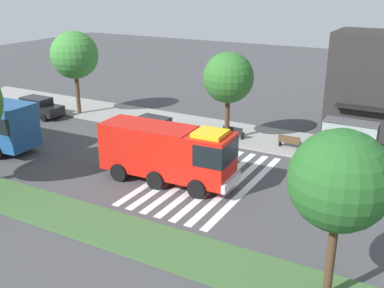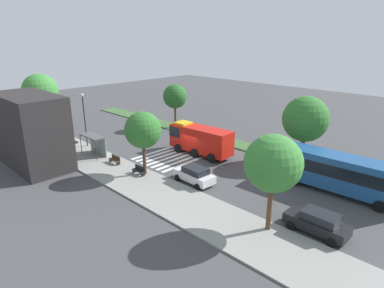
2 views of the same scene
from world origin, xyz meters
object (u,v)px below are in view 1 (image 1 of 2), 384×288
Objects in this scene: sidewalk_tree_west at (228,78)px; bench_near_shelter at (290,141)px; parked_car_mid at (155,128)px; median_tree_west at (340,181)px; bench_west_of_shelter at (233,132)px; parked_car_west at (38,107)px; sidewalk_tree_far_west at (74,55)px; fire_truck at (171,151)px; bus_stop_shelter at (349,133)px.

bench_near_shelter is at bearing 6.44° from sidewalk_tree_west.
median_tree_west is at bearing -34.81° from parked_car_mid.
median_tree_west is at bearing -54.70° from bench_west_of_shelter.
sidewalk_tree_far_west is at bearing 39.21° from parked_car_west.
sidewalk_tree_far_west is at bearing 150.30° from median_tree_west.
bench_near_shelter is (4.43, 8.99, -1.39)m from fire_truck.
median_tree_west reaches higher than bench_west_of_shelter.
parked_car_west is 26.25m from bus_stop_shelter.
bench_west_of_shelter is 4.27m from sidewalk_tree_west.
sidewalk_tree_west is at bearing -176.44° from bus_stop_shelter.
parked_car_mid is 0.61× the size of sidewalk_tree_far_west.
bench_near_shelter is at bearing -179.86° from bus_stop_shelter.
fire_truck is 1.27× the size of median_tree_west.
sidewalk_tree_far_west reaches higher than parked_car_west.
fire_truck is 12.79m from median_tree_west.
parked_car_mid is 10.07m from bench_near_shelter.
parked_car_mid is (12.40, 0.00, -0.02)m from parked_car_west.
parked_car_west reaches higher than parked_car_mid.
parked_car_mid is at bearing -156.23° from sidewalk_tree_west.
fire_truck is 17.48m from sidewalk_tree_far_west.
bench_near_shelter is at bearing 112.70° from median_tree_west.
sidewalk_tree_west is at bearing 7.59° from parked_car_west.
parked_car_west is at bearing 157.67° from fire_truck.
bus_stop_shelter is at bearing 3.56° from sidewalk_tree_west.
parked_car_mid is at bearing -168.69° from bus_stop_shelter.
bench_near_shelter is (9.69, 2.73, -0.27)m from parked_car_mid.
parked_car_mid is at bearing 0.39° from parked_car_west.
bus_stop_shelter is at bearing 0.07° from bench_west_of_shelter.
bench_west_of_shelter is at bearing 30.31° from parked_car_mid.
sidewalk_tree_far_west is (-23.36, -0.54, 3.45)m from bus_stop_shelter.
parked_car_west is at bearing -141.17° from sidewalk_tree_far_west.
fire_truck is 5.26× the size of bench_west_of_shelter.
sidewalk_tree_west reaches higher than parked_car_mid.
parked_car_west is 31.32m from median_tree_west.
bench_west_of_shelter is at bearing 9.16° from parked_car_west.
sidewalk_tree_far_west reaches higher than bench_near_shelter.
parked_car_mid is 0.68× the size of sidewalk_tree_west.
sidewalk_tree_far_west is (2.73, 2.20, 4.45)m from parked_car_west.
parked_car_west is at bearing -172.95° from bench_near_shelter.
fire_truck reaches higher than bench_near_shelter.
fire_truck is 18.77m from parked_car_west.
fire_truck reaches higher than bus_stop_shelter.
bench_near_shelter and bench_west_of_shelter have the same top height.
sidewalk_tree_far_west reaches higher than fire_truck.
parked_car_west is (-17.67, 6.25, -1.10)m from fire_truck.
fire_truck is 1.85× the size of parked_car_west.
bus_stop_shelter is 2.19× the size of bench_near_shelter.
sidewalk_tree_far_west is 14.66m from sidewalk_tree_west.
fire_truck is 1.90× the size of parked_car_mid.
bench_near_shelter is (-4.00, -0.01, -1.30)m from bus_stop_shelter.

